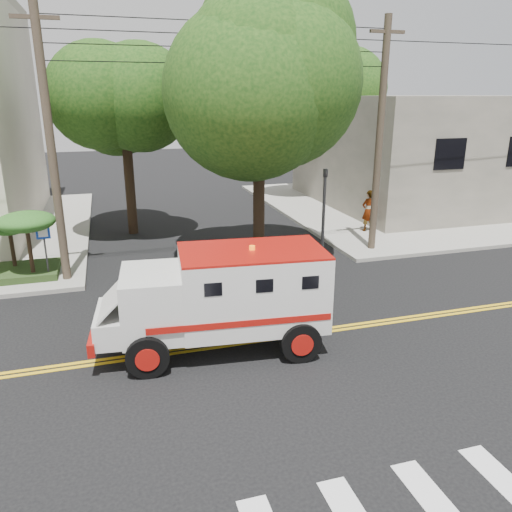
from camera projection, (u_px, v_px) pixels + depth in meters
name	position (u px, v px, depth m)	size (l,w,h in m)	color
ground	(276.00, 337.00, 13.39)	(100.00, 100.00, 0.00)	black
sidewalk_ne	(419.00, 204.00, 29.35)	(17.00, 17.00, 0.15)	gray
building_right	(441.00, 149.00, 29.26)	(14.00, 12.00, 6.00)	#686559
utility_pole_left	(51.00, 151.00, 15.94)	(0.28, 0.28, 9.00)	#382D23
utility_pole_right	(379.00, 141.00, 19.37)	(0.28, 0.28, 9.00)	#382D23
tree_main	(274.00, 65.00, 17.35)	(6.08, 5.70, 9.85)	black
tree_left	(132.00, 106.00, 21.63)	(4.48, 4.20, 7.70)	black
tree_right	(335.00, 97.00, 28.29)	(4.80, 4.50, 8.20)	black
traffic_signal	(324.00, 205.00, 18.84)	(0.15, 0.18, 3.60)	#3F3F42
accessibility_sign	(45.00, 245.00, 16.90)	(0.45, 0.10, 2.02)	#3F3F42
palm_planter	(6.00, 236.00, 16.89)	(3.52, 2.63, 2.36)	#1E3314
armored_truck	(223.00, 294.00, 12.40)	(5.89, 2.76, 2.60)	silver
pedestrian_a	(368.00, 211.00, 23.02)	(0.70, 0.46, 1.91)	gray
pedestrian_b	(410.00, 208.00, 23.78)	(0.87, 0.68, 1.80)	gray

